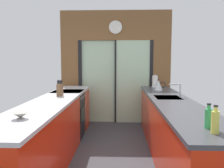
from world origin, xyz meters
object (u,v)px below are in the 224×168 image
object	(u,v)px
knife_block	(60,90)
paper_towel_roll	(155,82)
mixing_bowl	(21,115)
soap_bottle_near	(215,122)
kettle	(159,85)
soap_bottle_far	(208,118)
oven_range	(68,114)

from	to	relation	value
knife_block	paper_towel_roll	bearing A→B (deg)	37.33
mixing_bowl	soap_bottle_near	bearing A→B (deg)	-12.74
knife_block	kettle	bearing A→B (deg)	25.63
soap_bottle_near	soap_bottle_far	distance (m)	0.14
mixing_bowl	soap_bottle_far	xyz separation A→B (m)	(1.78, -0.26, 0.06)
kettle	paper_towel_roll	world-z (taller)	paper_towel_roll
oven_range	mixing_bowl	distance (m)	2.23
paper_towel_roll	mixing_bowl	bearing A→B (deg)	-121.65
soap_bottle_far	paper_towel_roll	size ratio (longest dim) A/B	0.76
knife_block	soap_bottle_near	bearing A→B (deg)	-47.35
soap_bottle_near	soap_bottle_far	world-z (taller)	soap_bottle_near
knife_block	kettle	size ratio (longest dim) A/B	1.07
kettle	soap_bottle_far	world-z (taller)	kettle
oven_range	soap_bottle_far	size ratio (longest dim) A/B	4.17
soap_bottle_near	soap_bottle_far	bearing A→B (deg)	90.00
kettle	soap_bottle_near	bearing A→B (deg)	-90.05
knife_block	soap_bottle_far	xyz separation A→B (m)	(1.78, -1.79, -0.02)
oven_range	knife_block	xyz separation A→B (m)	(0.02, -0.65, 0.57)
soap_bottle_far	paper_towel_roll	bearing A→B (deg)	90.00
knife_block	mixing_bowl	bearing A→B (deg)	-90.00
mixing_bowl	soap_bottle_near	size ratio (longest dim) A/B	0.73
mixing_bowl	soap_bottle_far	world-z (taller)	soap_bottle_far
soap_bottle_far	kettle	bearing A→B (deg)	89.95
kettle	soap_bottle_far	distance (m)	2.64
oven_range	soap_bottle_far	distance (m)	3.08
soap_bottle_near	paper_towel_roll	distance (m)	3.29
kettle	soap_bottle_near	distance (m)	2.79
knife_block	soap_bottle_far	world-z (taller)	knife_block
soap_bottle_far	knife_block	bearing A→B (deg)	134.86
oven_range	kettle	world-z (taller)	kettle
oven_range	paper_towel_roll	xyz separation A→B (m)	(1.80, 0.71, 0.59)
paper_towel_roll	oven_range	bearing A→B (deg)	-158.41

